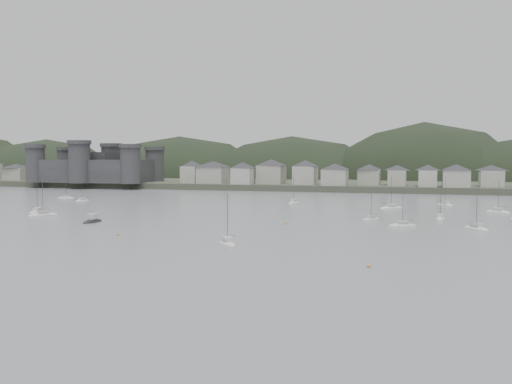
% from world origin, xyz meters
% --- Properties ---
extents(ground, '(900.00, 900.00, 0.00)m').
position_xyz_m(ground, '(0.00, 0.00, 0.00)').
color(ground, slate).
rests_on(ground, ground).
extents(far_shore_land, '(900.00, 250.00, 3.00)m').
position_xyz_m(far_shore_land, '(0.00, 295.00, 1.50)').
color(far_shore_land, '#383D2D').
rests_on(far_shore_land, ground).
extents(forested_ridge, '(851.55, 103.94, 102.57)m').
position_xyz_m(forested_ridge, '(4.83, 269.40, -11.28)').
color(forested_ridge, black).
rests_on(forested_ridge, ground).
extents(castle, '(66.00, 43.00, 20.00)m').
position_xyz_m(castle, '(-120.00, 179.80, 10.96)').
color(castle, '#323235').
rests_on(castle, far_shore_land).
extents(waterfront_town, '(451.48, 28.46, 12.92)m').
position_xyz_m(waterfront_town, '(50.59, 183.34, 8.66)').
color(waterfront_town, '#9D9A8F').
rests_on(waterfront_town, far_shore_land).
extents(sailboat_lead, '(6.68, 7.99, 10.91)m').
position_xyz_m(sailboat_lead, '(58.15, 113.05, 0.18)').
color(sailboat_lead, silver).
rests_on(sailboat_lead, ground).
extents(moored_fleet, '(259.04, 135.49, 13.46)m').
position_xyz_m(moored_fleet, '(-7.91, 52.77, 0.18)').
color(moored_fleet, silver).
rests_on(moored_fleet, ground).
extents(motor_launch_far, '(3.13, 7.79, 3.84)m').
position_xyz_m(motor_launch_far, '(-32.99, 33.72, 0.29)').
color(motor_launch_far, black).
rests_on(motor_launch_far, ground).
extents(mooring_buoys, '(129.22, 106.96, 0.70)m').
position_xyz_m(mooring_buoys, '(6.12, 31.50, 0.15)').
color(mooring_buoys, '#CE8444').
rests_on(mooring_buoys, ground).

